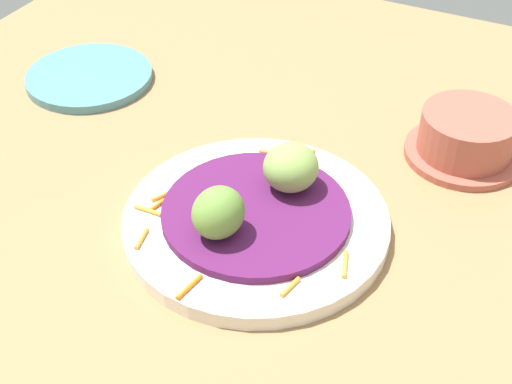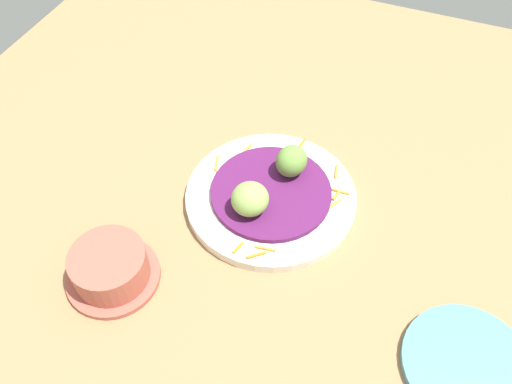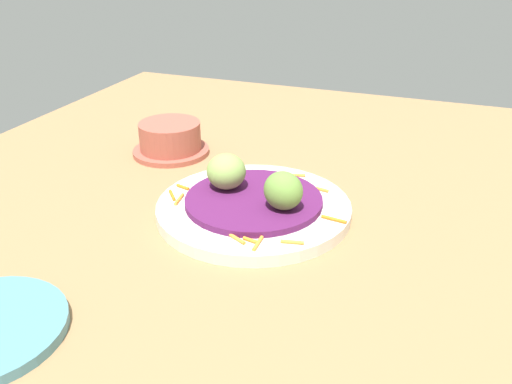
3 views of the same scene
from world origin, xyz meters
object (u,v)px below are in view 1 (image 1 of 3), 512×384
Objects in this scene: guac_scoop_left at (218,213)px; main_plate at (256,222)px; side_plate_small at (89,77)px; terracotta_bowl at (466,137)px; guac_scoop_center at (291,167)px.

main_plate is at bearing -18.44° from guac_scoop_left.
terracotta_bowl is (4.93, -44.04, 1.88)cm from side_plate_small.
guac_scoop_center is at bearing -108.39° from side_plate_small.
guac_scoop_center is at bearing 139.99° from terracotta_bowl.
guac_scoop_left reaches higher than terracotta_bowl.
terracotta_bowl is (15.30, -12.84, -2.24)cm from guac_scoop_center.
guac_scoop_left reaches higher than main_plate.
guac_scoop_center is (4.30, -1.43, 3.88)cm from main_plate.
guac_scoop_left reaches higher than guac_scoop_center.
terracotta_bowl is (19.60, -14.28, 1.64)cm from main_plate.
main_plate is 5.97cm from guac_scoop_center.
guac_scoop_left is at bearing 146.69° from terracotta_bowl.
terracotta_bowl is at bearing -36.06° from main_plate.
main_plate is 4.72× the size of guac_scoop_center.
side_plate_small is (14.67, 29.77, -0.24)cm from main_plate.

